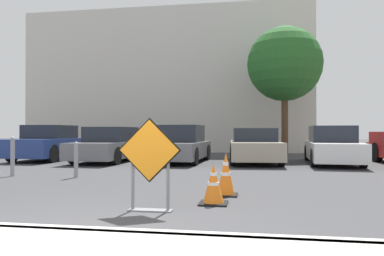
% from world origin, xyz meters
% --- Properties ---
extents(ground_plane, '(96.00, 96.00, 0.00)m').
position_xyz_m(ground_plane, '(0.00, 10.00, 0.00)').
color(ground_plane, '#3D3D3F').
extents(curb_lip, '(28.41, 0.20, 0.14)m').
position_xyz_m(curb_lip, '(0.00, 0.00, 0.07)').
color(curb_lip, '#ADAAA3').
rests_on(curb_lip, ground_plane).
extents(road_closed_sign, '(0.99, 0.20, 1.44)m').
position_xyz_m(road_closed_sign, '(0.39, 1.60, 0.80)').
color(road_closed_sign, black).
rests_on(road_closed_sign, ground_plane).
extents(traffic_cone_nearest, '(0.48, 0.48, 0.68)m').
position_xyz_m(traffic_cone_nearest, '(1.29, 2.34, 0.33)').
color(traffic_cone_nearest, black).
rests_on(traffic_cone_nearest, ground_plane).
extents(traffic_cone_second, '(0.44, 0.44, 0.83)m').
position_xyz_m(traffic_cone_second, '(1.44, 3.21, 0.40)').
color(traffic_cone_second, black).
rests_on(traffic_cone_second, ground_plane).
extents(parked_car_nearest, '(1.98, 4.15, 1.49)m').
position_xyz_m(parked_car_nearest, '(-6.67, 10.86, 0.70)').
color(parked_car_nearest, navy).
rests_on(parked_car_nearest, ground_plane).
extents(parked_car_second, '(1.98, 4.64, 1.41)m').
position_xyz_m(parked_car_second, '(-3.78, 10.53, 0.65)').
color(parked_car_second, slate).
rests_on(parked_car_second, ground_plane).
extents(parked_car_third, '(1.99, 4.33, 1.48)m').
position_xyz_m(parked_car_third, '(-0.89, 10.64, 0.67)').
color(parked_car_third, slate).
rests_on(parked_car_third, ground_plane).
extents(parked_car_fourth, '(2.11, 4.67, 1.35)m').
position_xyz_m(parked_car_fourth, '(2.00, 10.86, 0.64)').
color(parked_car_fourth, '#A39984').
rests_on(parked_car_fourth, ground_plane).
extents(parked_car_fifth, '(2.00, 4.75, 1.44)m').
position_xyz_m(parked_car_fifth, '(4.89, 10.82, 0.66)').
color(parked_car_fifth, white).
rests_on(parked_car_fifth, ground_plane).
extents(bollard_nearest, '(0.12, 0.12, 0.95)m').
position_xyz_m(bollard_nearest, '(-2.70, 5.36, 0.50)').
color(bollard_nearest, gray).
rests_on(bollard_nearest, ground_plane).
extents(bollard_second, '(0.12, 0.12, 1.08)m').
position_xyz_m(bollard_second, '(-4.56, 5.36, 0.57)').
color(bollard_second, gray).
rests_on(bollard_second, ground_plane).
extents(building_facade_backdrop, '(17.68, 5.00, 8.72)m').
position_xyz_m(building_facade_backdrop, '(-3.41, 20.13, 4.36)').
color(building_facade_backdrop, beige).
rests_on(building_facade_backdrop, ground_plane).
extents(street_tree_behind_lot, '(3.64, 3.64, 6.35)m').
position_xyz_m(street_tree_behind_lot, '(3.48, 14.76, 4.51)').
color(street_tree_behind_lot, '#513823').
rests_on(street_tree_behind_lot, ground_plane).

